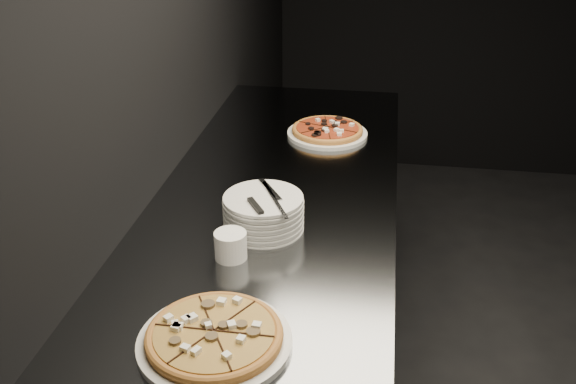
# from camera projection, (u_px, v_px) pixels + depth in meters

# --- Properties ---
(wall_left) EXTENTS (0.02, 5.00, 2.80)m
(wall_left) POSITION_uv_depth(u_px,v_px,m) (126.00, 49.00, 1.68)
(wall_left) COLOR black
(wall_left) RESTS_ON floor
(counter) EXTENTS (0.74, 2.44, 0.92)m
(counter) POSITION_uv_depth(u_px,v_px,m) (269.00, 343.00, 2.06)
(counter) COLOR slate
(counter) RESTS_ON floor
(pizza_mushroom) EXTENTS (0.33, 0.33, 0.04)m
(pizza_mushroom) POSITION_uv_depth(u_px,v_px,m) (215.00, 337.00, 1.36)
(pizza_mushroom) COLOR silver
(pizza_mushroom) RESTS_ON counter
(pizza_tomato) EXTENTS (0.34, 0.34, 0.03)m
(pizza_tomato) POSITION_uv_depth(u_px,v_px,m) (327.00, 131.00, 2.41)
(pizza_tomato) COLOR silver
(pizza_tomato) RESTS_ON counter
(plate_stack) EXTENTS (0.22, 0.22, 0.10)m
(plate_stack) POSITION_uv_depth(u_px,v_px,m) (263.00, 213.00, 1.78)
(plate_stack) COLOR silver
(plate_stack) RESTS_ON counter
(cutlery) EXTENTS (0.11, 0.23, 0.01)m
(cutlery) POSITION_uv_depth(u_px,v_px,m) (265.00, 199.00, 1.74)
(cutlery) COLOR #B3B5BB
(cutlery) RESTS_ON plate_stack
(ramekin) EXTENTS (0.08, 0.08, 0.07)m
(ramekin) POSITION_uv_depth(u_px,v_px,m) (231.00, 245.00, 1.65)
(ramekin) COLOR white
(ramekin) RESTS_ON counter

